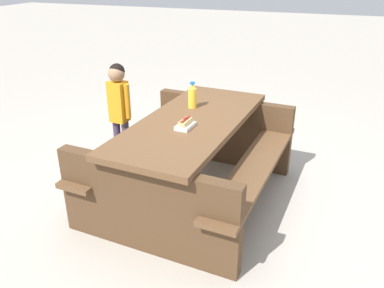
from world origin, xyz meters
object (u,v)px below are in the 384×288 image
(soda_bottle, at_px, (192,96))
(hotdog_tray, at_px, (185,124))
(picnic_table, at_px, (192,152))
(child_in_coat, at_px, (119,102))

(soda_bottle, bearing_deg, hotdog_tray, 14.11)
(picnic_table, bearing_deg, child_in_coat, -111.50)
(hotdog_tray, bearing_deg, soda_bottle, -165.89)
(picnic_table, relative_size, soda_bottle, 8.04)
(soda_bottle, bearing_deg, child_in_coat, -95.87)
(picnic_table, distance_m, soda_bottle, 0.51)
(hotdog_tray, bearing_deg, picnic_table, -175.31)
(soda_bottle, distance_m, child_in_coat, 0.83)
(picnic_table, xyz_separation_m, soda_bottle, (-0.28, -0.10, 0.41))
(picnic_table, xyz_separation_m, child_in_coat, (-0.36, -0.91, 0.23))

